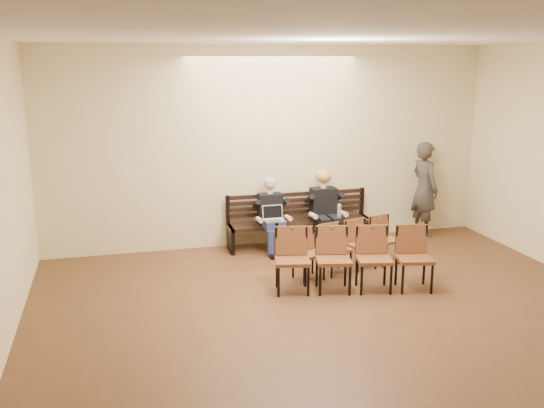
{
  "coord_description": "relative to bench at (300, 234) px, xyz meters",
  "views": [
    {
      "loc": [
        -2.73,
        -5.24,
        3.28
      ],
      "look_at": [
        -0.24,
        4.05,
        0.95
      ],
      "focal_mm": 40.0,
      "sensor_mm": 36.0,
      "label": 1
    }
  ],
  "objects": [
    {
      "name": "ground",
      "position": [
        -0.43,
        -4.65,
        -0.23
      ],
      "size": [
        10.0,
        10.0,
        0.0
      ],
      "primitive_type": "plane",
      "color": "#55341D",
      "rests_on": "ground"
    },
    {
      "name": "room_walls",
      "position": [
        -0.43,
        -3.86,
        2.31
      ],
      "size": [
        8.02,
        10.01,
        3.51
      ],
      "color": "beige",
      "rests_on": "ground"
    },
    {
      "name": "bench",
      "position": [
        0.0,
        0.0,
        0.0
      ],
      "size": [
        2.6,
        0.9,
        0.45
      ],
      "primitive_type": "cube",
      "color": "black",
      "rests_on": "ground"
    },
    {
      "name": "seated_man",
      "position": [
        -0.55,
        -0.12,
        0.39
      ],
      "size": [
        0.51,
        0.71,
        1.23
      ],
      "primitive_type": null,
      "color": "black",
      "rests_on": "ground"
    },
    {
      "name": "seated_woman",
      "position": [
        0.42,
        -0.12,
        0.42
      ],
      "size": [
        0.56,
        0.77,
        1.3
      ],
      "primitive_type": null,
      "color": "black",
      "rests_on": "ground"
    },
    {
      "name": "laptop",
      "position": [
        -0.55,
        -0.33,
        0.35
      ],
      "size": [
        0.38,
        0.31,
        0.26
      ],
      "primitive_type": "cube",
      "rotation": [
        0.0,
        0.0,
        0.08
      ],
      "color": "silver",
      "rests_on": "bench"
    },
    {
      "name": "water_bottle",
      "position": [
        0.59,
        -0.39,
        0.35
      ],
      "size": [
        0.08,
        0.08,
        0.24
      ],
      "primitive_type": "cylinder",
      "rotation": [
        0.0,
        0.0,
        0.03
      ],
      "color": "silver",
      "rests_on": "bench"
    },
    {
      "name": "bag",
      "position": [
        0.35,
        -0.35,
        -0.07
      ],
      "size": [
        0.49,
        0.42,
        0.31
      ],
      "primitive_type": "cube",
      "rotation": [
        0.0,
        0.0,
        -0.4
      ],
      "color": "black",
      "rests_on": "ground"
    },
    {
      "name": "passerby",
      "position": [
        2.47,
        0.1,
        0.79
      ],
      "size": [
        0.62,
        0.82,
        2.04
      ],
      "primitive_type": "imported",
      "rotation": [
        0.0,
        0.0,
        1.77
      ],
      "color": "#37322D",
      "rests_on": "ground"
    },
    {
      "name": "chair_row_front",
      "position": [
        0.1,
        -2.24,
        0.24
      ],
      "size": [
        2.3,
        0.96,
        0.92
      ],
      "primitive_type": "cube",
      "rotation": [
        0.0,
        0.0,
        -0.21
      ],
      "color": "brown",
      "rests_on": "ground"
    },
    {
      "name": "chair_row_back",
      "position": [
        0.34,
        -1.44,
        0.16
      ],
      "size": [
        1.94,
        0.88,
        0.78
      ],
      "primitive_type": "cube",
      "rotation": [
        0.0,
        0.0,
        0.25
      ],
      "color": "brown",
      "rests_on": "ground"
    }
  ]
}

